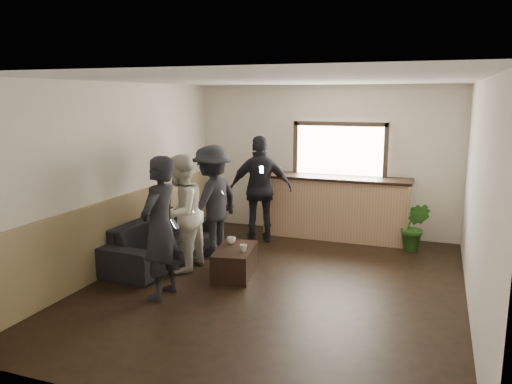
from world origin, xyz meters
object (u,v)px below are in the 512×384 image
at_px(coffee_table, 235,262).
at_px(person_b, 181,213).
at_px(cup_a, 231,240).
at_px(sofa, 163,240).
at_px(person_a, 160,228).
at_px(bar_counter, 335,204).
at_px(cup_b, 244,248).
at_px(person_c, 212,201).
at_px(potted_plant, 415,227).
at_px(person_d, 261,189).

relative_size(coffee_table, person_b, 0.53).
bearing_deg(cup_a, sofa, 177.60).
xyz_separation_m(person_a, person_b, (-0.24, 1.00, -0.05)).
xyz_separation_m(bar_counter, cup_a, (-1.11, -2.32, -0.18)).
distance_m(sofa, cup_a, 1.21).
bearing_deg(person_a, cup_b, 142.14).
distance_m(bar_counter, cup_a, 2.58).
bearing_deg(cup_b, person_b, 178.21).
xyz_separation_m(person_b, person_c, (0.13, 0.82, 0.03)).
distance_m(sofa, potted_plant, 4.19).
xyz_separation_m(cup_b, potted_plant, (2.23, 2.22, -0.04)).
relative_size(cup_b, person_c, 0.06).
xyz_separation_m(potted_plant, person_b, (-3.25, -2.19, 0.46)).
bearing_deg(coffee_table, person_b, -176.08).
relative_size(potted_plant, person_c, 0.46).
distance_m(potted_plant, person_c, 3.44).
height_order(cup_a, person_d, person_d).
distance_m(bar_counter, person_b, 3.15).
bearing_deg(potted_plant, cup_b, -135.17).
xyz_separation_m(potted_plant, person_c, (-3.12, -1.36, 0.49)).
relative_size(potted_plant, person_b, 0.48).
height_order(sofa, potted_plant, potted_plant).
bearing_deg(sofa, bar_counter, -42.85).
bearing_deg(potted_plant, person_b, -146.04).
bearing_deg(person_b, potted_plant, 125.82).
bearing_deg(bar_counter, potted_plant, -14.90).
bearing_deg(potted_plant, person_d, -172.76).
relative_size(sofa, potted_plant, 2.74).
distance_m(cup_b, person_c, 1.31).
xyz_separation_m(cup_a, person_d, (-0.10, 1.60, 0.49)).
height_order(coffee_table, person_c, person_c).
distance_m(bar_counter, cup_b, 2.73).
distance_m(sofa, person_a, 1.60).
height_order(cup_a, potted_plant, potted_plant).
distance_m(sofa, coffee_table, 1.37).
height_order(person_a, person_b, person_a).
relative_size(coffee_table, potted_plant, 1.10).
xyz_separation_m(bar_counter, coffee_table, (-0.97, -2.51, -0.44)).
height_order(sofa, person_d, person_d).
distance_m(coffee_table, person_c, 1.26).
bearing_deg(person_a, cup_a, 160.38).
xyz_separation_m(coffee_table, potted_plant, (2.40, 2.13, 0.22)).
relative_size(cup_a, person_d, 0.07).
height_order(cup_a, person_a, person_a).
bearing_deg(sofa, potted_plant, -60.61).
bearing_deg(person_c, coffee_table, 55.38).
distance_m(person_a, person_b, 1.03).
bearing_deg(coffee_table, person_c, 132.93).
bearing_deg(person_c, sofa, -37.47).
distance_m(person_a, person_c, 1.83).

